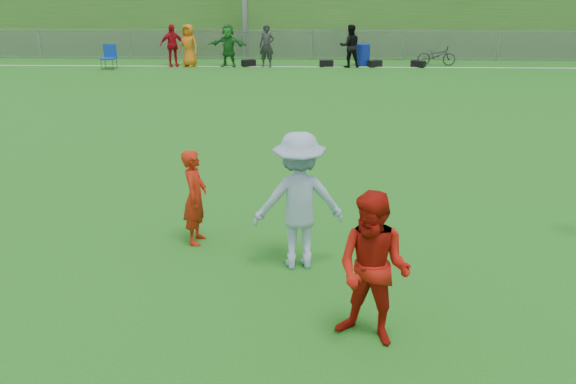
{
  "coord_description": "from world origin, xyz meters",
  "views": [
    {
      "loc": [
        -0.19,
        -8.36,
        4.22
      ],
      "look_at": [
        -0.47,
        0.5,
        0.97
      ],
      "focal_mm": 40.0,
      "sensor_mm": 36.0,
      "label": 1
    }
  ],
  "objects_px": {
    "player_red_center": "(373,270)",
    "bicycle": "(437,55)",
    "player_red_left": "(195,197)",
    "recycling_bin": "(363,55)",
    "player_blue": "(299,201)"
  },
  "relations": [
    {
      "from": "player_red_center",
      "to": "player_red_left",
      "type": "bearing_deg",
      "value": 159.59
    },
    {
      "from": "player_red_left",
      "to": "player_blue",
      "type": "distance_m",
      "value": 1.8
    },
    {
      "from": "player_red_center",
      "to": "bicycle",
      "type": "relative_size",
      "value": 1.18
    },
    {
      "from": "recycling_bin",
      "to": "player_red_left",
      "type": "bearing_deg",
      "value": -102.67
    },
    {
      "from": "player_red_left",
      "to": "player_blue",
      "type": "xyz_separation_m",
      "value": [
        1.61,
        -0.76,
        0.25
      ]
    },
    {
      "from": "player_red_left",
      "to": "bicycle",
      "type": "relative_size",
      "value": 0.97
    },
    {
      "from": "player_red_left",
      "to": "recycling_bin",
      "type": "relative_size",
      "value": 1.71
    },
    {
      "from": "player_red_left",
      "to": "player_red_center",
      "type": "bearing_deg",
      "value": -131.9
    },
    {
      "from": "player_red_center",
      "to": "bicycle",
      "type": "bearing_deg",
      "value": 104.31
    },
    {
      "from": "player_red_left",
      "to": "recycling_bin",
      "type": "bearing_deg",
      "value": -7.33
    },
    {
      "from": "player_red_left",
      "to": "player_red_center",
      "type": "xyz_separation_m",
      "value": [
        2.48,
        -2.68,
        0.16
      ]
    },
    {
      "from": "recycling_bin",
      "to": "bicycle",
      "type": "height_order",
      "value": "recycling_bin"
    },
    {
      "from": "player_red_left",
      "to": "player_blue",
      "type": "bearing_deg",
      "value": -109.92
    },
    {
      "from": "player_red_center",
      "to": "recycling_bin",
      "type": "height_order",
      "value": "player_red_center"
    },
    {
      "from": "player_red_center",
      "to": "bicycle",
      "type": "distance_m",
      "value": 20.94
    }
  ]
}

